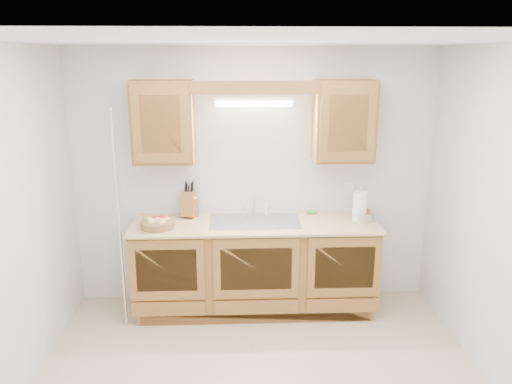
{
  "coord_description": "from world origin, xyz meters",
  "views": [
    {
      "loc": [
        -0.17,
        -3.25,
        2.4
      ],
      "look_at": [
        -0.0,
        0.85,
        1.29
      ],
      "focal_mm": 35.0,
      "sensor_mm": 36.0,
      "label": 1
    }
  ],
  "objects_px": {
    "knife_block": "(189,204)",
    "fruit_basket": "(158,223)",
    "paper_towel": "(360,207)",
    "apple_bowl": "(363,215)"
  },
  "relations": [
    {
      "from": "paper_towel",
      "to": "apple_bowl",
      "type": "relative_size",
      "value": 1.15
    },
    {
      "from": "knife_block",
      "to": "paper_towel",
      "type": "relative_size",
      "value": 1.05
    },
    {
      "from": "knife_block",
      "to": "fruit_basket",
      "type": "bearing_deg",
      "value": -118.22
    },
    {
      "from": "paper_towel",
      "to": "fruit_basket",
      "type": "bearing_deg",
      "value": -176.48
    },
    {
      "from": "paper_towel",
      "to": "apple_bowl",
      "type": "height_order",
      "value": "paper_towel"
    },
    {
      "from": "paper_towel",
      "to": "knife_block",
      "type": "bearing_deg",
      "value": 172.84
    },
    {
      "from": "knife_block",
      "to": "apple_bowl",
      "type": "xyz_separation_m",
      "value": [
        1.66,
        -0.18,
        -0.08
      ]
    },
    {
      "from": "fruit_basket",
      "to": "knife_block",
      "type": "xyz_separation_m",
      "value": [
        0.26,
        0.32,
        0.08
      ]
    },
    {
      "from": "knife_block",
      "to": "apple_bowl",
      "type": "height_order",
      "value": "knife_block"
    },
    {
      "from": "paper_towel",
      "to": "apple_bowl",
      "type": "bearing_deg",
      "value": 28.07
    }
  ]
}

